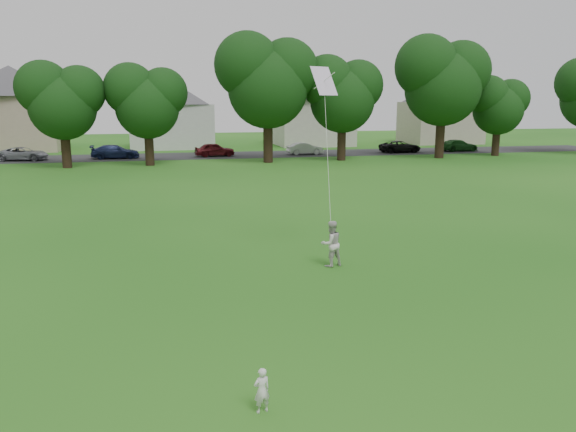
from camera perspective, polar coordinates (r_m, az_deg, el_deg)
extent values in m
plane|color=#1A5513|center=(12.56, -6.48, -12.56)|extent=(160.00, 160.00, 0.00)
cube|color=#2D2D30|center=(53.66, -11.40, 5.97)|extent=(90.00, 7.00, 0.01)
imported|color=silver|center=(9.80, -2.68, -17.27)|extent=(0.33, 0.26, 0.80)
imported|color=beige|center=(17.65, 4.40, -2.82)|extent=(0.83, 0.72, 1.46)
plane|color=silver|center=(18.50, 3.68, 13.54)|extent=(1.13, 0.89, 0.91)
cylinder|color=white|center=(17.88, 4.05, 6.07)|extent=(0.01, 0.01, 4.91)
cylinder|color=black|center=(46.67, -21.63, 6.49)|extent=(0.71, 0.71, 3.14)
cylinder|color=black|center=(46.39, -13.92, 6.92)|extent=(0.71, 0.71, 3.11)
cylinder|color=black|center=(47.26, -2.05, 7.95)|extent=(0.79, 0.79, 4.12)
cylinder|color=black|center=(49.21, 5.46, 7.67)|extent=(0.74, 0.74, 3.46)
cylinder|color=black|center=(52.72, 15.19, 7.98)|extent=(0.80, 0.80, 4.19)
cylinder|color=black|center=(56.61, 20.37, 7.22)|extent=(0.69, 0.69, 2.87)
imported|color=gray|center=(53.90, -25.33, 5.73)|extent=(4.32, 2.34, 1.15)
imported|color=#162047|center=(52.76, -17.15, 6.26)|extent=(4.24, 1.79, 1.22)
imported|color=maroon|center=(52.81, -7.46, 6.70)|extent=(3.80, 1.83, 1.25)
imported|color=#B3B3B3|center=(54.27, 1.73, 6.87)|extent=(3.52, 1.42, 1.14)
imported|color=black|center=(57.49, 11.33, 6.93)|extent=(4.24, 2.13, 1.15)
imported|color=#184918|center=(60.36, 16.94, 6.87)|extent=(4.10, 1.81, 1.17)
cube|color=tan|center=(65.16, -26.09, 8.44)|extent=(9.30, 7.37, 5.54)
pyramid|color=#47454A|center=(65.21, -26.55, 13.53)|extent=(13.41, 13.41, 3.05)
cube|color=silver|center=(63.47, -11.71, 8.93)|extent=(8.70, 7.53, 4.69)
pyramid|color=#47454A|center=(63.45, -11.90, 13.38)|extent=(12.55, 12.55, 2.58)
cube|color=beige|center=(65.72, 2.55, 9.45)|extent=(8.30, 7.18, 5.17)
pyramid|color=#47454A|center=(65.74, 2.60, 14.18)|extent=(11.97, 11.97, 2.84)
cube|color=#B6A997|center=(71.59, 15.17, 9.15)|extent=(8.34, 7.00, 4.91)
pyramid|color=#47454A|center=(71.58, 15.40, 13.27)|extent=(12.04, 12.04, 2.70)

